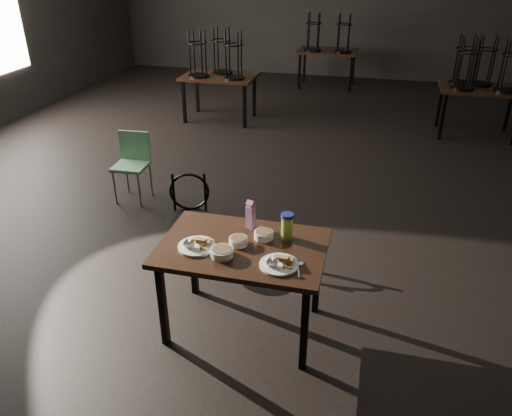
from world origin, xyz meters
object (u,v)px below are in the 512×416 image
(water_bottle, at_px, (287,226))
(bentwood_chair, at_px, (189,211))
(main_table, at_px, (243,255))
(school_chair, at_px, (132,160))
(juice_carton, at_px, (251,215))

(water_bottle, height_order, bentwood_chair, water_bottle)
(main_table, relative_size, school_chair, 1.52)
(bentwood_chair, bearing_deg, school_chair, 121.42)
(main_table, xyz_separation_m, juice_carton, (-0.01, 0.26, 0.19))
(bentwood_chair, bearing_deg, water_bottle, -48.60)
(juice_carton, bearing_deg, bentwood_chair, 141.37)
(school_chair, bearing_deg, main_table, -48.39)
(bentwood_chair, distance_m, school_chair, 1.49)
(juice_carton, height_order, water_bottle, juice_carton)
(main_table, relative_size, water_bottle, 5.77)
(school_chair, bearing_deg, bentwood_chair, -46.10)
(juice_carton, height_order, school_chair, juice_carton)
(main_table, xyz_separation_m, water_bottle, (0.29, 0.17, 0.19))
(main_table, height_order, school_chair, school_chair)
(water_bottle, relative_size, bentwood_chair, 0.25)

